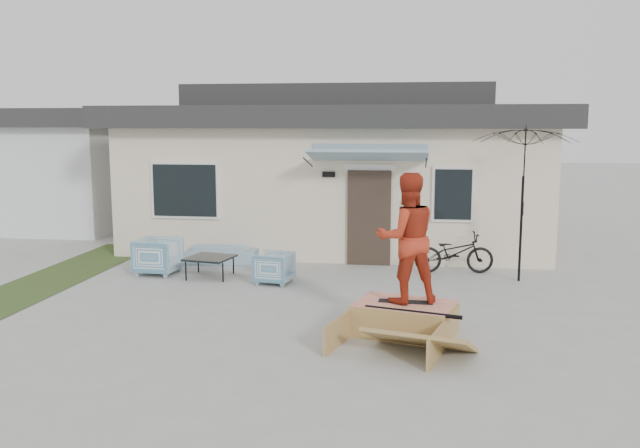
# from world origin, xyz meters

# --- Properties ---
(ground) EXTENTS (90.00, 90.00, 0.00)m
(ground) POSITION_xyz_m (0.00, 0.00, 0.00)
(ground) COLOR #9B9C97
(ground) RESTS_ON ground
(grass_strip) EXTENTS (1.40, 8.00, 0.01)m
(grass_strip) POSITION_xyz_m (-5.20, 2.00, 0.00)
(grass_strip) COLOR #2D411C
(grass_strip) RESTS_ON ground
(house) EXTENTS (10.80, 8.49, 4.10)m
(house) POSITION_xyz_m (0.00, 7.99, 1.94)
(house) COLOR beige
(house) RESTS_ON ground
(neighbor_house) EXTENTS (8.60, 7.60, 3.50)m
(neighbor_house) POSITION_xyz_m (-10.50, 10.00, 1.78)
(neighbor_house) COLOR silver
(neighbor_house) RESTS_ON ground
(loveseat) EXTENTS (1.60, 0.57, 0.61)m
(loveseat) POSITION_xyz_m (-2.26, 4.14, 0.31)
(loveseat) COLOR teal
(loveseat) RESTS_ON ground
(armchair_left) EXTENTS (0.81, 0.86, 0.84)m
(armchair_left) POSITION_xyz_m (-3.26, 2.90, 0.42)
(armchair_left) COLOR teal
(armchair_left) RESTS_ON ground
(armchair_right) EXTENTS (0.72, 0.76, 0.69)m
(armchair_right) POSITION_xyz_m (-0.71, 2.46, 0.34)
(armchair_right) COLOR teal
(armchair_right) RESTS_ON ground
(coffee_table) EXTENTS (1.00, 1.00, 0.42)m
(coffee_table) POSITION_xyz_m (-2.11, 2.80, 0.21)
(coffee_table) COLOR black
(coffee_table) RESTS_ON ground
(bicycle) EXTENTS (1.70, 0.77, 1.05)m
(bicycle) POSITION_xyz_m (2.83, 3.91, 0.53)
(bicycle) COLOR black
(bicycle) RESTS_ON ground
(patio_umbrella) EXTENTS (2.47, 2.38, 2.20)m
(patio_umbrella) POSITION_xyz_m (4.08, 3.37, 1.75)
(patio_umbrella) COLOR black
(patio_umbrella) RESTS_ON ground
(skate_ramp) EXTENTS (1.84, 2.18, 0.47)m
(skate_ramp) POSITION_xyz_m (1.90, -0.39, 0.24)
(skate_ramp) COLOR olive
(skate_ramp) RESTS_ON ground
(skateboard) EXTENTS (0.81, 0.24, 0.05)m
(skateboard) POSITION_xyz_m (1.91, -0.35, 0.50)
(skateboard) COLOR black
(skateboard) RESTS_ON skate_ramp
(skater) EXTENTS (1.12, 0.98, 1.92)m
(skater) POSITION_xyz_m (1.91, -0.35, 1.48)
(skater) COLOR #B1301A
(skater) RESTS_ON skateboard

